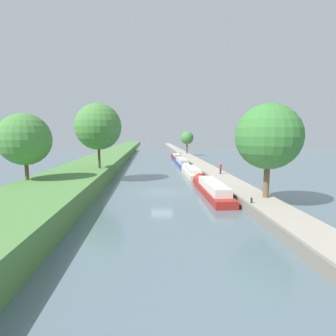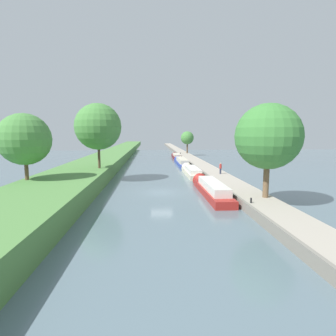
# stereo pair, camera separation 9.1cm
# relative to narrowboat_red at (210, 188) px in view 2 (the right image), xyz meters

# --- Properties ---
(ground_plane) EXTENTS (160.00, 160.00, 0.00)m
(ground_plane) POSITION_rel_narrowboat_red_xyz_m (-5.48, 0.99, -0.65)
(ground_plane) COLOR slate
(left_grassy_bank) EXTENTS (7.80, 260.00, 1.98)m
(left_grassy_bank) POSITION_rel_narrowboat_red_xyz_m (-16.49, 0.99, 0.34)
(left_grassy_bank) COLOR #518442
(left_grassy_bank) RESTS_ON ground_plane
(right_towpath) EXTENTS (3.28, 260.00, 0.82)m
(right_towpath) POSITION_rel_narrowboat_red_xyz_m (3.26, 0.99, -0.24)
(right_towpath) COLOR #A89E8E
(right_towpath) RESTS_ON ground_plane
(stone_quay) EXTENTS (0.25, 260.00, 0.87)m
(stone_quay) POSITION_rel_narrowboat_red_xyz_m (1.50, 0.99, -0.21)
(stone_quay) COLOR gray
(stone_quay) RESTS_ON ground_plane
(narrowboat_red) EXTENTS (2.08, 13.42, 2.20)m
(narrowboat_red) POSITION_rel_narrowboat_red_xyz_m (0.00, 0.00, 0.00)
(narrowboat_red) COLOR maroon
(narrowboat_red) RESTS_ON ground_plane
(narrowboat_cream) EXTENTS (2.09, 11.86, 1.99)m
(narrowboat_cream) POSITION_rel_narrowboat_red_xyz_m (-0.04, 14.24, -0.09)
(narrowboat_cream) COLOR beige
(narrowboat_cream) RESTS_ON ground_plane
(narrowboat_blue) EXTENTS (2.01, 15.46, 2.12)m
(narrowboat_blue) POSITION_rel_narrowboat_red_xyz_m (0.02, 29.15, -0.06)
(narrowboat_blue) COLOR #283D93
(narrowboat_blue) RESTS_ON ground_plane
(narrowboat_maroon) EXTENTS (1.90, 11.48, 1.86)m
(narrowboat_maroon) POSITION_rel_narrowboat_red_xyz_m (0.19, 43.03, -0.08)
(narrowboat_maroon) COLOR maroon
(narrowboat_maroon) RESTS_ON ground_plane
(tree_rightbank_near) EXTENTS (6.04, 6.04, 8.72)m
(tree_rightbank_near) POSITION_rel_narrowboat_red_xyz_m (4.04, -5.41, 5.86)
(tree_rightbank_near) COLOR brown
(tree_rightbank_near) RESTS_ON right_towpath
(tree_rightbank_midnear) EXTENTS (3.87, 3.87, 6.54)m
(tree_rightbank_midnear) POSITION_rel_narrowboat_red_xyz_m (4.27, 51.40, 4.75)
(tree_rightbank_midnear) COLOR brown
(tree_rightbank_midnear) RESTS_ON right_towpath
(tree_leftbank_downstream) EXTENTS (5.31, 5.31, 6.87)m
(tree_leftbank_downstream) POSITION_rel_narrowboat_red_xyz_m (-19.62, -0.99, 5.54)
(tree_leftbank_downstream) COLOR brown
(tree_leftbank_downstream) RESTS_ON left_grassy_bank
(tree_leftbank_upstream) EXTENTS (6.33, 6.33, 8.89)m
(tree_leftbank_upstream) POSITION_rel_narrowboat_red_xyz_m (-13.87, 8.19, 7.05)
(tree_leftbank_upstream) COLOR #4C3828
(tree_leftbank_upstream) RESTS_ON left_grassy_bank
(person_walking) EXTENTS (0.34, 0.34, 1.66)m
(person_walking) POSITION_rel_narrowboat_red_xyz_m (3.58, 9.41, 1.04)
(person_walking) COLOR #282D42
(person_walking) RESTS_ON right_towpath
(mooring_bollard_near) EXTENTS (0.16, 0.16, 0.45)m
(mooring_bollard_near) POSITION_rel_narrowboat_red_xyz_m (1.92, -7.36, 0.40)
(mooring_bollard_near) COLOR black
(mooring_bollard_near) RESTS_ON right_towpath
(mooring_bollard_far) EXTENTS (0.16, 0.16, 0.45)m
(mooring_bollard_far) POSITION_rel_narrowboat_red_xyz_m (1.92, 47.95, 0.40)
(mooring_bollard_far) COLOR black
(mooring_bollard_far) RESTS_ON right_towpath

